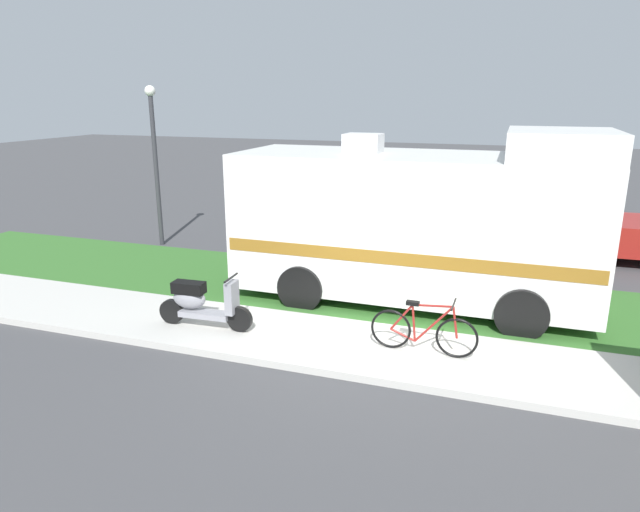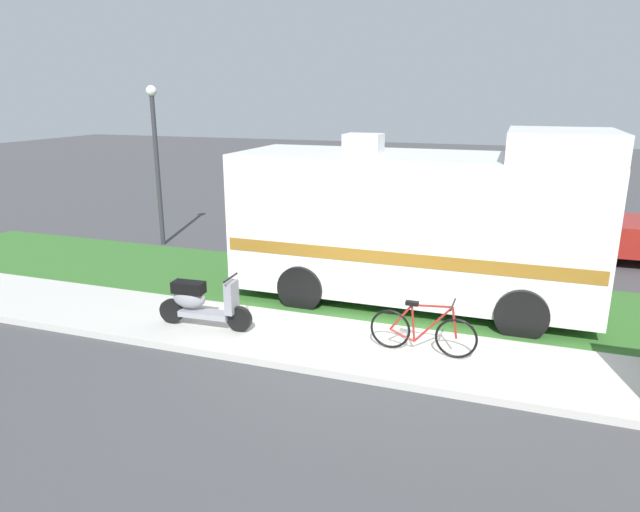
% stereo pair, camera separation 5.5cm
% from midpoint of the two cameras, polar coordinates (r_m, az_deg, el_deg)
% --- Properties ---
extents(ground_plane, '(80.00, 80.00, 0.00)m').
position_cam_midpoint_polar(ground_plane, '(10.41, 5.52, -6.83)').
color(ground_plane, '#424244').
extents(sidewalk, '(24.00, 2.00, 0.12)m').
position_cam_midpoint_polar(sidewalk, '(9.32, 3.72, -9.22)').
color(sidewalk, beige).
rests_on(sidewalk, ground).
extents(grass_strip, '(24.00, 3.40, 0.08)m').
position_cam_midpoint_polar(grass_strip, '(11.76, 7.30, -3.95)').
color(grass_strip, '#336628').
rests_on(grass_strip, ground).
extents(motorhome_rv, '(6.87, 2.65, 3.44)m').
position_cam_midpoint_polar(motorhome_rv, '(11.12, 10.07, 3.35)').
color(motorhome_rv, silver).
rests_on(motorhome_rv, ground).
extents(scooter, '(1.74, 0.50, 0.97)m').
position_cam_midpoint_polar(scooter, '(9.99, -11.79, -4.55)').
color(scooter, black).
rests_on(scooter, ground).
extents(bicycle, '(1.68, 0.52, 0.88)m').
position_cam_midpoint_polar(bicycle, '(8.99, 10.49, -7.45)').
color(bicycle, black).
rests_on(bicycle, ground).
extents(pickup_truck_far, '(5.60, 2.10, 1.75)m').
position_cam_midpoint_polar(pickup_truck_far, '(19.22, 11.47, 6.44)').
color(pickup_truck_far, '#1E478C').
rests_on(pickup_truck_far, ground).
extents(street_lamp_post, '(0.28, 0.28, 4.25)m').
position_cam_midpoint_polar(street_lamp_post, '(15.90, -16.13, 10.18)').
color(street_lamp_post, '#333338').
rests_on(street_lamp_post, ground).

